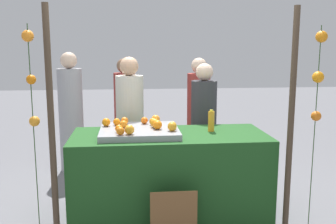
{
  "coord_description": "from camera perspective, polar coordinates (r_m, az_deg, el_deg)",
  "views": [
    {
      "loc": [
        -0.39,
        -3.72,
        1.75
      ],
      "look_at": [
        0.0,
        0.15,
        1.07
      ],
      "focal_mm": 40.48,
      "sensor_mm": 36.0,
      "label": 1
    }
  ],
  "objects": [
    {
      "name": "orange_10",
      "position": [
        4.03,
        -6.56,
        -1.33
      ],
      "size": [
        0.08,
        0.08,
        0.08
      ],
      "primitive_type": "sphere",
      "color": "orange",
      "rests_on": "orange_tray"
    },
    {
      "name": "orange_tray",
      "position": [
        3.84,
        -4.34,
        -2.89
      ],
      "size": [
        0.78,
        0.69,
        0.06
      ],
      "primitive_type": "cube",
      "color": "gray",
      "rests_on": "stall_counter"
    },
    {
      "name": "canopy_post_left",
      "position": [
        3.4,
        -17.13,
        -2.44
      ],
      "size": [
        0.06,
        0.06,
        2.1
      ],
      "primitive_type": "cylinder",
      "color": "#473828",
      "rests_on": "ground_plane"
    },
    {
      "name": "orange_7",
      "position": [
        3.69,
        0.63,
        -2.19
      ],
      "size": [
        0.09,
        0.09,
        0.09
      ],
      "primitive_type": "sphere",
      "color": "orange",
      "rests_on": "orange_tray"
    },
    {
      "name": "chalkboard_sign",
      "position": [
        3.48,
        0.87,
        -15.77
      ],
      "size": [
        0.42,
        0.03,
        0.51
      ],
      "color": "brown",
      "rests_on": "ground_plane"
    },
    {
      "name": "orange_1",
      "position": [
        3.66,
        -7.4,
        -2.5
      ],
      "size": [
        0.07,
        0.07,
        0.07
      ],
      "primitive_type": "sphere",
      "color": "orange",
      "rests_on": "orange_tray"
    },
    {
      "name": "ground_plane",
      "position": [
        4.13,
        0.22,
        -15.21
      ],
      "size": [
        24.0,
        24.0,
        0.0
      ],
      "primitive_type": "plane",
      "color": "slate"
    },
    {
      "name": "orange_12",
      "position": [
        3.99,
        -7.73,
        -1.49
      ],
      "size": [
        0.08,
        0.08,
        0.08
      ],
      "primitive_type": "sphere",
      "color": "orange",
      "rests_on": "orange_tray"
    },
    {
      "name": "juice_bottle",
      "position": [
        3.97,
        6.52,
        -1.38
      ],
      "size": [
        0.07,
        0.07,
        0.23
      ],
      "color": "orange",
      "rests_on": "stall_counter"
    },
    {
      "name": "orange_13",
      "position": [
        4.06,
        -1.87,
        -1.08
      ],
      "size": [
        0.09,
        0.09,
        0.09
      ],
      "primitive_type": "sphere",
      "color": "orange",
      "rests_on": "orange_tray"
    },
    {
      "name": "orange_8",
      "position": [
        3.56,
        -7.2,
        -2.84
      ],
      "size": [
        0.08,
        0.08,
        0.08
      ],
      "primitive_type": "sphere",
      "color": "orange",
      "rests_on": "orange_tray"
    },
    {
      "name": "stall_counter",
      "position": [
        3.97,
        0.22,
        -9.48
      ],
      "size": [
        1.98,
        0.85,
        0.87
      ],
      "primitive_type": "cube",
      "color": "#1E4C1E",
      "rests_on": "ground_plane"
    },
    {
      "name": "vendor_right",
      "position": [
        4.68,
        5.36,
        -2.88
      ],
      "size": [
        0.31,
        0.31,
        1.55
      ],
      "color": "#333338",
      "rests_on": "ground_plane"
    },
    {
      "name": "orange_5",
      "position": [
        3.77,
        0.69,
        -2.03
      ],
      "size": [
        0.08,
        0.08,
        0.08
      ],
      "primitive_type": "sphere",
      "color": "orange",
      "rests_on": "orange_tray"
    },
    {
      "name": "orange_9",
      "position": [
        3.96,
        -9.3,
        -1.53
      ],
      "size": [
        0.09,
        0.09,
        0.09
      ],
      "primitive_type": "sphere",
      "color": "orange",
      "rests_on": "orange_tray"
    },
    {
      "name": "orange_4",
      "position": [
        3.86,
        -6.72,
        -1.83
      ],
      "size": [
        0.08,
        0.08,
        0.08
      ],
      "primitive_type": "sphere",
      "color": "orange",
      "rests_on": "orange_tray"
    },
    {
      "name": "garland_strand_right",
      "position": [
        3.65,
        21.75,
        5.24
      ],
      "size": [
        0.11,
        0.11,
        1.93
      ],
      "color": "#2D4C23",
      "rests_on": "ground_plane"
    },
    {
      "name": "orange_0",
      "position": [
        3.98,
        -2.31,
        -1.44
      ],
      "size": [
        0.07,
        0.07,
        0.07
      ],
      "primitive_type": "sphere",
      "color": "orange",
      "rests_on": "orange_tray"
    },
    {
      "name": "orange_6",
      "position": [
        3.85,
        -2.0,
        -1.68
      ],
      "size": [
        0.09,
        0.09,
        0.09
      ],
      "primitive_type": "sphere",
      "color": "orange",
      "rests_on": "orange_tray"
    },
    {
      "name": "crowd_person_0",
      "position": [
        5.36,
        4.58,
        -1.01
      ],
      "size": [
        0.32,
        0.32,
        1.6
      ],
      "color": "maroon",
      "rests_on": "ground_plane"
    },
    {
      "name": "garland_strand_left",
      "position": [
        3.35,
        -19.94,
        4.78
      ],
      "size": [
        0.11,
        0.11,
        1.93
      ],
      "color": "#2D4C23",
      "rests_on": "ground_plane"
    },
    {
      "name": "orange_2",
      "position": [
        4.04,
        -3.58,
        -1.28
      ],
      "size": [
        0.07,
        0.07,
        0.07
      ],
      "primitive_type": "sphere",
      "color": "orange",
      "rests_on": "orange_tray"
    },
    {
      "name": "crowd_person_2",
      "position": [
        5.48,
        -14.38,
        -0.66
      ],
      "size": [
        0.34,
        0.34,
        1.67
      ],
      "color": "#99999E",
      "rests_on": "ground_plane"
    },
    {
      "name": "crowd_person_1",
      "position": [
        5.73,
        -6.51,
        -0.42
      ],
      "size": [
        0.32,
        0.32,
        1.58
      ],
      "color": "maroon",
      "rests_on": "ground_plane"
    },
    {
      "name": "orange_11",
      "position": [
        3.56,
        -5.83,
        -2.67
      ],
      "size": [
        0.09,
        0.09,
        0.09
      ],
      "primitive_type": "sphere",
      "color": "orange",
      "rests_on": "orange_tray"
    },
    {
      "name": "canopy_post_right",
      "position": [
        3.64,
        18.01,
        -1.7
      ],
      "size": [
        0.06,
        0.06,
        2.1
      ],
      "primitive_type": "cylinder",
      "color": "#473828",
      "rests_on": "ground_plane"
    },
    {
      "name": "orange_3",
      "position": [
        3.77,
        -1.59,
        -1.95
      ],
      "size": [
        0.09,
        0.09,
        0.09
      ],
      "primitive_type": "sphere",
      "color": "orange",
      "rests_on": "orange_tray"
    },
    {
      "name": "vendor_left",
      "position": [
        4.56,
        -5.72,
        -2.74
      ],
      "size": [
        0.33,
        0.33,
        1.63
      ],
      "color": "beige",
      "rests_on": "ground_plane"
    }
  ]
}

